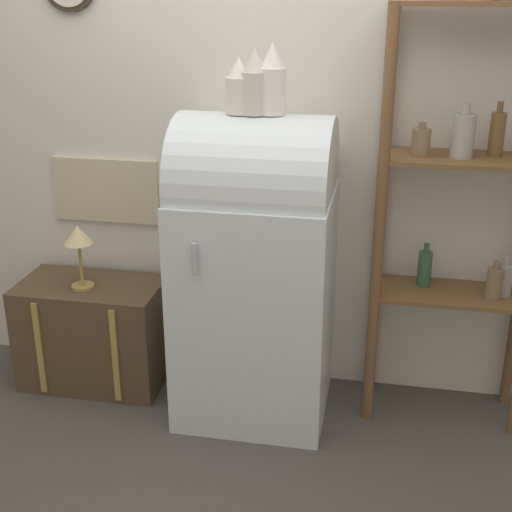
{
  "coord_description": "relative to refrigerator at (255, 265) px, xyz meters",
  "views": [
    {
      "loc": [
        0.58,
        -2.7,
        1.98
      ],
      "look_at": [
        0.0,
        0.24,
        0.79
      ],
      "focal_mm": 50.0,
      "sensor_mm": 36.0,
      "label": 1
    }
  ],
  "objects": [
    {
      "name": "shelf_unit",
      "position": [
        0.88,
        0.13,
        0.32
      ],
      "size": [
        0.71,
        0.32,
        1.88
      ],
      "color": "brown",
      "rests_on": "ground_plane"
    },
    {
      "name": "wall_back",
      "position": [
        -0.01,
        0.34,
        0.61
      ],
      "size": [
        7.0,
        0.09,
        2.7
      ],
      "color": "silver",
      "rests_on": "ground_plane"
    },
    {
      "name": "vase_right",
      "position": [
        0.07,
        0.0,
        0.82
      ],
      "size": [
        0.11,
        0.11,
        0.29
      ],
      "color": "white",
      "rests_on": "refrigerator"
    },
    {
      "name": "suitcase_trunk",
      "position": [
        -0.85,
        0.07,
        -0.47
      ],
      "size": [
        0.71,
        0.41,
        0.54
      ],
      "color": "brown",
      "rests_on": "ground_plane"
    },
    {
      "name": "vase_center",
      "position": [
        0.0,
        -0.01,
        0.81
      ],
      "size": [
        0.11,
        0.11,
        0.27
      ],
      "color": "beige",
      "rests_on": "refrigerator"
    },
    {
      "name": "ground_plane",
      "position": [
        0.0,
        -0.24,
        -0.74
      ],
      "size": [
        12.0,
        12.0,
        0.0
      ],
      "primitive_type": "plane",
      "color": "#4C4742"
    },
    {
      "name": "desk_lamp",
      "position": [
        -0.87,
        0.03,
        0.05
      ],
      "size": [
        0.14,
        0.14,
        0.32
      ],
      "color": "#AD8942",
      "rests_on": "suitcase_trunk"
    },
    {
      "name": "vase_left",
      "position": [
        -0.07,
        -0.0,
        0.79
      ],
      "size": [
        0.11,
        0.11,
        0.23
      ],
      "color": "silver",
      "rests_on": "refrigerator"
    },
    {
      "name": "refrigerator",
      "position": [
        0.0,
        0.0,
        0.0
      ],
      "size": [
        0.69,
        0.66,
        1.43
      ],
      "color": "silver",
      "rests_on": "ground_plane"
    }
  ]
}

